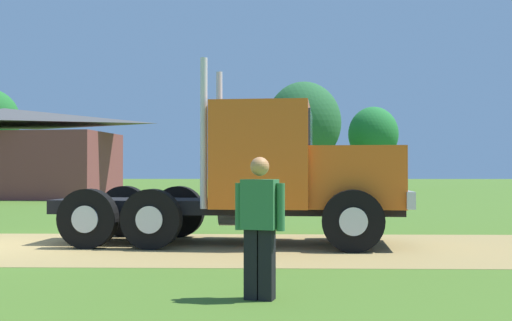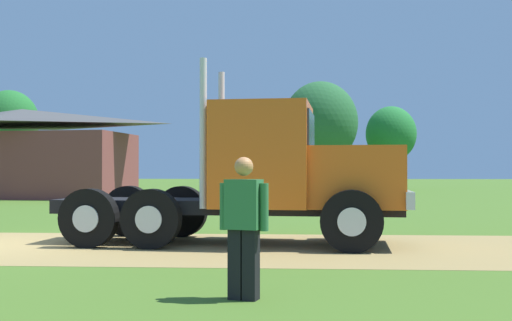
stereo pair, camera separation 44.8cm
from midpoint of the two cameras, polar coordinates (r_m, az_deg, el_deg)
name	(u,v)px [view 1 (the left image)]	position (r m, az deg, el deg)	size (l,w,h in m)	color
truck_foreground_white	(271,177)	(12.79, 0.37, -1.50)	(7.30, 3.03, 3.67)	black
visitor_standing_near	(260,223)	(7.33, -1.42, -5.70)	(0.58, 0.36, 1.66)	#33723F
shed_building	(4,155)	(36.86, -22.24, 0.48)	(12.73, 6.69, 4.89)	brown
tree_right	(304,123)	(46.20, 4.08, 3.43)	(5.47, 5.47, 8.01)	#513823
tree_far_right	(373,134)	(50.35, 10.34, 2.34)	(3.93, 3.93, 6.53)	#513823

